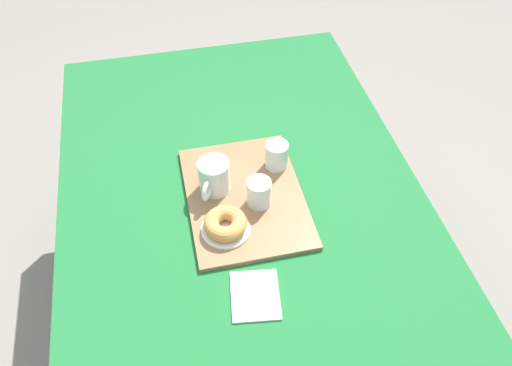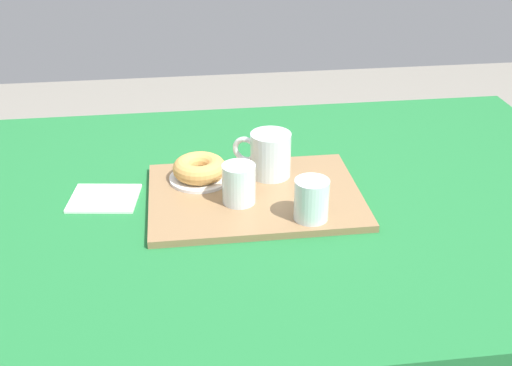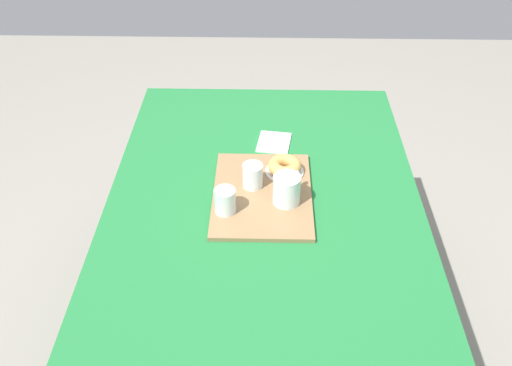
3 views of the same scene
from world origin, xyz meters
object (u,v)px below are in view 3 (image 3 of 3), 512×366
Objects in this scene: donut_plate_left at (285,172)px; serving_tray at (262,194)px; dining_table at (264,222)px; tea_mug_left at (287,190)px; sugar_donut_left at (285,166)px; paper_napkin at (274,142)px; water_glass_near at (253,177)px; water_glass_far at (225,202)px.

serving_tray is at bearing 145.95° from donut_plate_left.
dining_table is 11.50× the size of donut_plate_left.
tea_mug_left reaches higher than dining_table.
dining_table is 12.12× the size of tea_mug_left.
donut_plate_left is 0.02m from sugar_donut_left.
donut_plate_left is 0.95× the size of paper_napkin.
donut_plate_left is (0.15, 0.00, -0.04)m from tea_mug_left.
sugar_donut_left is at bearing -170.08° from paper_napkin.
paper_napkin is (0.28, -0.07, -0.05)m from water_glass_near.
donut_plate_left is (0.11, -0.07, 0.01)m from serving_tray.
tea_mug_left is 0.20m from water_glass_far.
tea_mug_left is 1.09× the size of sugar_donut_left.
paper_napkin is at bearing -5.57° from dining_table.
donut_plate_left is 0.20m from paper_napkin.
water_glass_near is 0.13m from sugar_donut_left.
sugar_donut_left reaches higher than donut_plate_left.
tea_mug_left is at bearing -100.10° from dining_table.
water_glass_far is at bearing 105.12° from tea_mug_left.
donut_plate_left is at bearing 0.00° from sugar_donut_left.
paper_napkin is (0.35, 0.04, -0.06)m from tea_mug_left.
tea_mug_left is 0.36m from paper_napkin.
water_glass_near is 1.00× the size of water_glass_far.
paper_napkin is (0.41, -0.15, -0.05)m from water_glass_far.
water_glass_far is 0.72× the size of sugar_donut_left.
water_glass_near is at bearing 124.68° from donut_plate_left.
sugar_donut_left is at bearing -26.12° from dining_table.
serving_tray is at bearing -138.32° from water_glass_near.
sugar_donut_left is (0.15, 0.00, -0.02)m from tea_mug_left.
paper_napkin is (0.20, 0.04, -0.02)m from donut_plate_left.
sugar_donut_left is (0.11, -0.07, 0.04)m from serving_tray.
donut_plate_left is at bearing -26.12° from dining_table.
water_glass_near is at bearing -32.08° from water_glass_far.
donut_plate_left is at bearing -170.08° from paper_napkin.
serving_tray is at bearing -50.37° from water_glass_far.
donut_plate_left is at bearing -42.67° from water_glass_far.
serving_tray reaches higher than dining_table.
dining_table is 0.19m from donut_plate_left.
serving_tray is at bearing 172.85° from paper_napkin.
water_glass_far is at bearing 147.92° from water_glass_near.
paper_napkin is at bearing -20.69° from water_glass_far.
dining_table is at bearing -61.63° from water_glass_far.
water_glass_near is 0.15m from water_glass_far.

